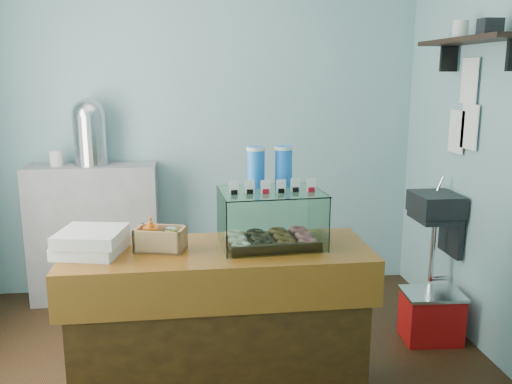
{
  "coord_description": "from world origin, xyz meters",
  "views": [
    {
      "loc": [
        -0.15,
        -2.96,
        1.8
      ],
      "look_at": [
        0.21,
        -0.15,
        1.18
      ],
      "focal_mm": 38.0,
      "sensor_mm": 36.0,
      "label": 1
    }
  ],
  "objects": [
    {
      "name": "ground",
      "position": [
        0.0,
        0.0,
        0.0
      ],
      "size": [
        3.5,
        3.5,
        0.0
      ],
      "primitive_type": "plane",
      "color": "black",
      "rests_on": "ground"
    },
    {
      "name": "room_shell",
      "position": [
        0.03,
        0.01,
        1.71
      ],
      "size": [
        3.54,
        3.04,
        2.82
      ],
      "color": "#7DB2B7",
      "rests_on": "ground"
    },
    {
      "name": "counter",
      "position": [
        0.0,
        -0.25,
        0.46
      ],
      "size": [
        1.6,
        0.6,
        0.9
      ],
      "color": "#452A0D",
      "rests_on": "ground"
    },
    {
      "name": "back_shelf",
      "position": [
        -0.9,
        1.32,
        0.55
      ],
      "size": [
        1.0,
        0.32,
        1.1
      ],
      "primitive_type": "cube",
      "color": "#99999C",
      "rests_on": "ground"
    },
    {
      "name": "display_case",
      "position": [
        0.29,
        -0.18,
        1.07
      ],
      "size": [
        0.56,
        0.43,
        0.51
      ],
      "rotation": [
        0.0,
        0.0,
        0.06
      ],
      "color": "#352010",
      "rests_on": "counter"
    },
    {
      "name": "condiment_crate",
      "position": [
        -0.31,
        -0.23,
        0.96
      ],
      "size": [
        0.28,
        0.21,
        0.18
      ],
      "rotation": [
        0.0,
        0.0,
        -0.27
      ],
      "color": "tan",
      "rests_on": "counter"
    },
    {
      "name": "pastry_boxes",
      "position": [
        -0.65,
        -0.24,
        0.96
      ],
      "size": [
        0.38,
        0.38,
        0.12
      ],
      "rotation": [
        0.0,
        0.0,
        -0.24
      ],
      "color": "silver",
      "rests_on": "counter"
    },
    {
      "name": "coffee_urn",
      "position": [
        -0.89,
        1.34,
        1.37
      ],
      "size": [
        0.28,
        0.28,
        0.52
      ],
      "color": "silver",
      "rests_on": "back_shelf"
    },
    {
      "name": "red_cooler",
      "position": [
        1.48,
        0.3,
        0.17
      ],
      "size": [
        0.41,
        0.33,
        0.35
      ],
      "rotation": [
        0.0,
        0.0,
        -0.07
      ],
      "color": "#B80E0E",
      "rests_on": "ground"
    }
  ]
}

